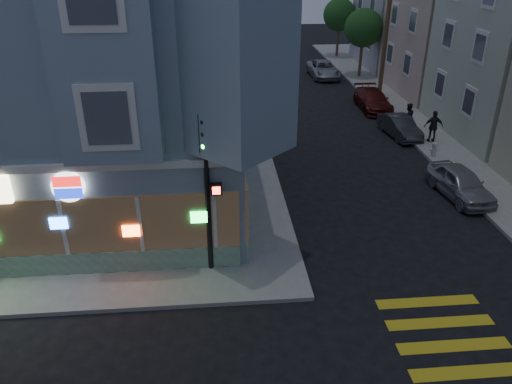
{
  "coord_description": "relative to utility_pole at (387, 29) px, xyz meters",
  "views": [
    {
      "loc": [
        0.09,
        -10.18,
        10.06
      ],
      "look_at": [
        1.46,
        5.25,
        2.27
      ],
      "focal_mm": 35.0,
      "sensor_mm": 36.0,
      "label": 1
    }
  ],
  "objects": [
    {
      "name": "traffic_signal",
      "position": [
        -12.17,
        -20.23,
        -0.89
      ],
      "size": [
        0.64,
        0.62,
        5.56
      ],
      "rotation": [
        0.0,
        0.0,
        0.03
      ],
      "color": "black",
      "rests_on": "sidewalk_nw"
    },
    {
      "name": "ground",
      "position": [
        -12.0,
        -24.0,
        -4.8
      ],
      "size": [
        120.0,
        120.0,
        0.0
      ],
      "primitive_type": "plane",
      "color": "black",
      "rests_on": "ground"
    },
    {
      "name": "corner_building",
      "position": [
        -18.0,
        -13.02,
        1.02
      ],
      "size": [
        14.6,
        14.6,
        11.4
      ],
      "color": "gray",
      "rests_on": "sidewalk_nw"
    },
    {
      "name": "street_tree_far",
      "position": [
        0.2,
        14.0,
        -0.86
      ],
      "size": [
        3.0,
        3.0,
        5.3
      ],
      "color": "#4C3826",
      "rests_on": "sidewalk_ne"
    },
    {
      "name": "parked_car_c",
      "position": [
        -1.3,
        -2.65,
        -4.15
      ],
      "size": [
        1.85,
        4.45,
        1.29
      ],
      "primitive_type": "imported",
      "rotation": [
        0.0,
        0.0,
        -0.01
      ],
      "color": "#531613",
      "rests_on": "ground"
    },
    {
      "name": "street_tree_near",
      "position": [
        0.2,
        6.0,
        -0.86
      ],
      "size": [
        3.0,
        3.0,
        5.3
      ],
      "color": "#4C3826",
      "rests_on": "sidewalk_ne"
    },
    {
      "name": "parked_car_b",
      "position": [
        -1.3,
        -7.85,
        -4.2
      ],
      "size": [
        1.68,
        3.72,
        1.18
      ],
      "primitive_type": "imported",
      "rotation": [
        0.0,
        0.0,
        0.12
      ],
      "color": "#333638",
      "rests_on": "ground"
    },
    {
      "name": "pedestrian_a",
      "position": [
        -0.7,
        -7.35,
        -3.83
      ],
      "size": [
        0.96,
        0.86,
        1.64
      ],
      "primitive_type": "imported",
      "rotation": [
        0.0,
        0.0,
        3.49
      ],
      "color": "black",
      "rests_on": "sidewalk_ne"
    },
    {
      "name": "sidewalk_nw",
      "position": [
        -25.5,
        -1.0,
        -4.72
      ],
      "size": [
        33.0,
        42.0,
        0.15
      ],
      "primitive_type": "cube",
      "color": "gray",
      "rests_on": "ground"
    },
    {
      "name": "parked_car_a",
      "position": [
        -1.3,
        -15.48,
        -4.14
      ],
      "size": [
        1.94,
        4.0,
        1.31
      ],
      "primitive_type": "imported",
      "rotation": [
        0.0,
        0.0,
        0.1
      ],
      "color": "#9A9DA1",
      "rests_on": "ground"
    },
    {
      "name": "utility_pole",
      "position": [
        0.0,
        0.0,
        0.0
      ],
      "size": [
        2.2,
        0.3,
        9.0
      ],
      "color": "#4C3826",
      "rests_on": "sidewalk_ne"
    },
    {
      "name": "pedestrian_b",
      "position": [
        0.07,
        -9.18,
        -3.77
      ],
      "size": [
        1.06,
        0.54,
        1.75
      ],
      "primitive_type": "imported",
      "rotation": [
        0.0,
        0.0,
        3.03
      ],
      "color": "#25222A",
      "rests_on": "sidewalk_ne"
    },
    {
      "name": "row_house_d",
      "position": [
        7.5,
        10.0,
        0.6
      ],
      "size": [
        12.0,
        8.6,
        10.5
      ],
      "primitive_type": "cube",
      "color": "gray",
      "rests_on": "sidewalk_ne"
    },
    {
      "name": "fire_hydrant",
      "position": [
        -0.7,
        -11.28,
        -4.23
      ],
      "size": [
        0.46,
        0.27,
        0.8
      ],
      "color": "silver",
      "rests_on": "sidewalk_ne"
    },
    {
      "name": "parked_car_d",
      "position": [
        -2.72,
        6.4,
        -4.15
      ],
      "size": [
        2.22,
        4.7,
        1.3
      ],
      "primitive_type": "imported",
      "rotation": [
        0.0,
        0.0,
        0.02
      ],
      "color": "#9EA2A8",
      "rests_on": "ground"
    },
    {
      "name": "row_house_c",
      "position": [
        7.5,
        1.0,
        -0.15
      ],
      "size": [
        12.0,
        8.6,
        9.0
      ],
      "primitive_type": "cube",
      "color": "tan",
      "rests_on": "sidewalk_ne"
    }
  ]
}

